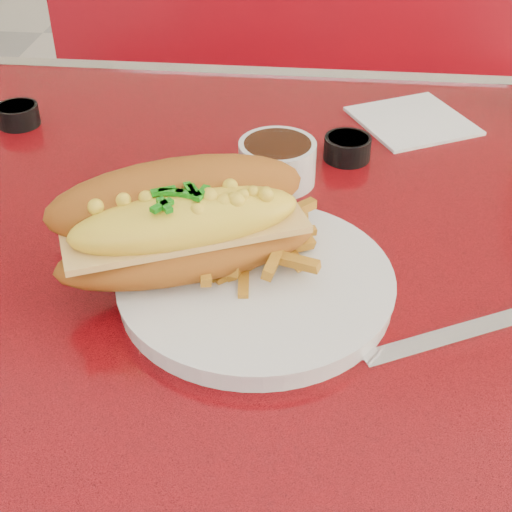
# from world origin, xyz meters

# --- Properties ---
(diner_table) EXTENTS (1.23, 0.83, 0.77)m
(diner_table) POSITION_xyz_m (0.00, 0.00, 0.61)
(diner_table) COLOR red
(diner_table) RESTS_ON ground
(booth_bench_far) EXTENTS (1.20, 0.51, 0.90)m
(booth_bench_far) POSITION_xyz_m (0.00, 0.81, 0.29)
(booth_bench_far) COLOR maroon
(booth_bench_far) RESTS_ON ground
(dinner_plate) EXTENTS (0.30, 0.30, 0.02)m
(dinner_plate) POSITION_xyz_m (-0.02, -0.10, 0.78)
(dinner_plate) COLOR silver
(dinner_plate) RESTS_ON diner_table
(mac_hoagie) EXTENTS (0.26, 0.19, 0.10)m
(mac_hoagie) POSITION_xyz_m (-0.09, -0.09, 0.83)
(mac_hoagie) COLOR #9F5819
(mac_hoagie) RESTS_ON dinner_plate
(fries_pile) EXTENTS (0.14, 0.13, 0.04)m
(fries_pile) POSITION_xyz_m (-0.05, -0.07, 0.80)
(fries_pile) COLOR orange
(fries_pile) RESTS_ON dinner_plate
(fork) EXTENTS (0.07, 0.15, 0.00)m
(fork) POSITION_xyz_m (0.01, -0.05, 0.79)
(fork) COLOR silver
(fork) RESTS_ON dinner_plate
(gravy_ramekin) EXTENTS (0.11, 0.11, 0.05)m
(gravy_ramekin) POSITION_xyz_m (-0.02, 0.09, 0.80)
(gravy_ramekin) COLOR silver
(gravy_ramekin) RESTS_ON diner_table
(sauce_cup_left) EXTENTS (0.07, 0.07, 0.03)m
(sauce_cup_left) POSITION_xyz_m (-0.36, 0.20, 0.78)
(sauce_cup_left) COLOR black
(sauce_cup_left) RESTS_ON diner_table
(sauce_cup_right) EXTENTS (0.06, 0.06, 0.03)m
(sauce_cup_right) POSITION_xyz_m (0.06, 0.15, 0.78)
(sauce_cup_right) COLOR black
(sauce_cup_right) RESTS_ON diner_table
(knife) EXTENTS (0.22, 0.12, 0.01)m
(knife) POSITION_xyz_m (0.19, -0.12, 0.77)
(knife) COLOR silver
(knife) RESTS_ON diner_table
(paper_napkin) EXTENTS (0.18, 0.18, 0.00)m
(paper_napkin) POSITION_xyz_m (0.14, 0.26, 0.77)
(paper_napkin) COLOR silver
(paper_napkin) RESTS_ON diner_table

